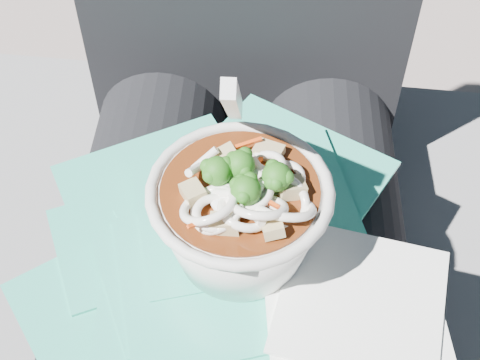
{
  "coord_description": "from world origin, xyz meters",
  "views": [
    {
      "loc": [
        0.02,
        -0.32,
        1.04
      ],
      "look_at": [
        0.01,
        -0.01,
        0.67
      ],
      "focal_mm": 50.0,
      "sensor_mm": 36.0,
      "label": 1
    }
  ],
  "objects_px": {
    "stone_ledge": "(241,305)",
    "lap": "(234,296)",
    "udon_bowl": "(241,211)",
    "person_body": "(239,196)",
    "plastic_bag": "(207,244)"
  },
  "relations": [
    {
      "from": "person_body",
      "to": "plastic_bag",
      "type": "relative_size",
      "value": 2.78
    },
    {
      "from": "udon_bowl",
      "to": "lap",
      "type": "bearing_deg",
      "value": 126.09
    },
    {
      "from": "lap",
      "to": "udon_bowl",
      "type": "xyz_separation_m",
      "value": [
        0.01,
        -0.01,
        0.14
      ]
    },
    {
      "from": "lap",
      "to": "plastic_bag",
      "type": "relative_size",
      "value": 1.38
    },
    {
      "from": "lap",
      "to": "person_body",
      "type": "relative_size",
      "value": 0.49
    },
    {
      "from": "stone_ledge",
      "to": "udon_bowl",
      "type": "height_order",
      "value": "udon_bowl"
    },
    {
      "from": "lap",
      "to": "udon_bowl",
      "type": "bearing_deg",
      "value": -53.91
    },
    {
      "from": "stone_ledge",
      "to": "person_body",
      "type": "xyz_separation_m",
      "value": [
        0.0,
        -0.06,
        0.31
      ]
    },
    {
      "from": "lap",
      "to": "stone_ledge",
      "type": "bearing_deg",
      "value": 90.0
    },
    {
      "from": "plastic_bag",
      "to": "udon_bowl",
      "type": "xyz_separation_m",
      "value": [
        0.03,
        -0.01,
        0.06
      ]
    },
    {
      "from": "person_body",
      "to": "udon_bowl",
      "type": "distance_m",
      "value": 0.15
    },
    {
      "from": "stone_ledge",
      "to": "lap",
      "type": "distance_m",
      "value": 0.32
    },
    {
      "from": "lap",
      "to": "plastic_bag",
      "type": "distance_m",
      "value": 0.09
    },
    {
      "from": "udon_bowl",
      "to": "stone_ledge",
      "type": "bearing_deg",
      "value": 92.47
    },
    {
      "from": "lap",
      "to": "udon_bowl",
      "type": "distance_m",
      "value": 0.14
    }
  ]
}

